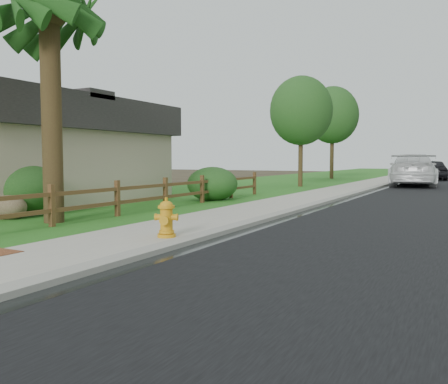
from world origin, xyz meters
The scene contains 17 objects.
ground centered at (0.00, 0.00, 0.00)m, with size 120.00×120.00×0.00m, color #31281B.
curb centered at (0.40, 35.00, 0.06)m, with size 0.40×90.00×0.12m, color gray.
wet_gutter centered at (0.75, 35.00, 0.02)m, with size 0.50×90.00×0.00m, color black.
sidewalk centered at (-0.90, 35.00, 0.05)m, with size 2.20×90.00×0.10m, color #A0988B.
grass_strip centered at (-2.80, 35.00, 0.03)m, with size 1.60×90.00×0.06m, color #26601B.
lawn_near centered at (-8.00, 35.00, 0.02)m, with size 9.00×90.00×0.04m, color #26601B.
ranch_fence centered at (-3.60, 6.40, 0.62)m, with size 0.12×16.92×1.10m.
palm_tree centered at (-4.30, 3.50, 5.52)m, with size 3.60×3.60×6.60m.
house centered at (-11.00, 7.00, 2.08)m, with size 10.60×9.60×4.05m.
fire_hydrant centered at (-0.10, 2.64, 0.48)m, with size 0.54×0.44×0.82m.
white_suv centered at (2.00, 26.49, 1.01)m, with size 2.79×6.85×1.99m, color silver.
dark_car_mid centered at (2.40, 36.65, 0.85)m, with size 1.95×4.85×1.65m, color black.
boulder centered at (-6.00, 3.44, 0.37)m, with size 1.10×0.83×0.73m, color brown.
shrub_b centered at (-6.50, 4.29, 0.80)m, with size 2.28×2.28×1.60m, color #184418.
shrub_d centered at (-3.90, 11.32, 0.70)m, with size 2.05×2.05×1.40m, color #184418.
tree_near_left centered at (-3.90, 22.22, 4.60)m, with size 3.78×3.78×6.69m.
tree_mid_left centered at (-5.32, 34.50, 5.40)m, with size 4.37×4.37×7.82m.
Camera 1 is at (5.51, -5.37, 1.71)m, focal length 38.00 mm.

